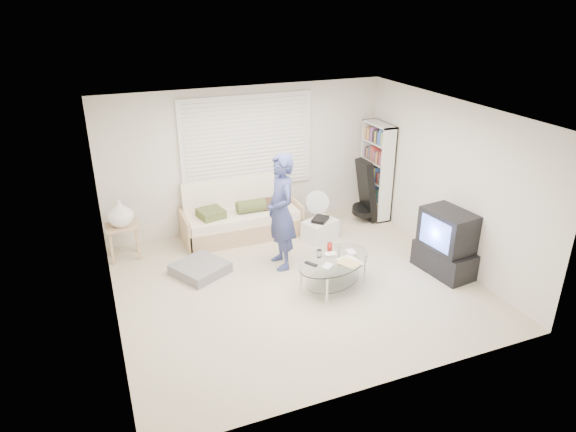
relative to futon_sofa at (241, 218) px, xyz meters
name	(u,v)px	position (x,y,z in m)	size (l,w,h in m)	color
ground	(297,284)	(0.26, -1.87, -0.32)	(5.00, 5.00, 0.00)	#BBAE91
room_shell	(285,168)	(0.26, -1.39, 1.31)	(5.02, 4.52, 2.51)	silver
window_blinds	(247,143)	(0.26, 0.33, 1.23)	(2.32, 0.08, 1.62)	silver
futon_sofa	(241,218)	(0.00, 0.00, 0.00)	(2.02, 0.81, 0.98)	tan
grey_floor_pillow	(200,268)	(-0.97, -1.03, -0.24)	(0.69, 0.69, 0.16)	slate
side_table	(120,215)	(-1.96, -0.10, 0.41)	(0.50, 0.40, 0.99)	tan
bookshelf	(376,171)	(2.58, -0.10, 0.56)	(0.28, 0.75, 1.77)	white
guitar_case	(366,195)	(2.30, -0.26, 0.19)	(0.42, 0.43, 1.15)	black
floor_fan	(316,206)	(1.34, -0.19, 0.09)	(0.43, 0.29, 0.71)	white
storage_bin	(320,229)	(1.21, -0.63, -0.15)	(0.66, 0.55, 0.39)	white
tv_unit	(446,243)	(2.46, -2.35, 0.16)	(0.60, 0.97, 0.99)	black
coffee_table	(334,265)	(0.71, -2.14, 0.04)	(1.43, 1.20, 0.57)	silver
standing_person	(281,212)	(0.26, -1.25, 0.58)	(0.66, 0.43, 1.80)	navy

